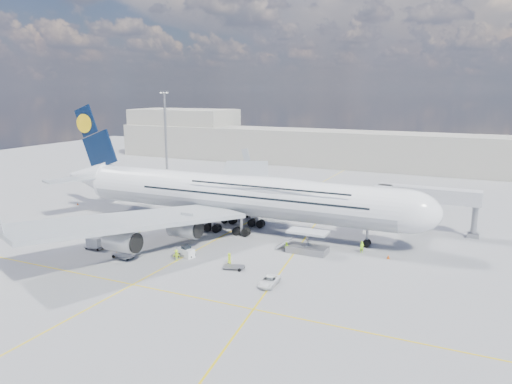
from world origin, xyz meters
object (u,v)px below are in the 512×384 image
at_px(service_van, 269,281).
at_px(cone_wing_right_inner, 116,253).
at_px(crew_loader, 286,247).
at_px(cone_nose, 388,257).
at_px(crew_van, 229,258).
at_px(cone_wing_left_outer, 261,196).
at_px(airliner, 236,194).
at_px(catering_truck_outer, 250,186).
at_px(jet_bridge, 408,197).
at_px(crew_wing, 139,232).
at_px(crew_nose, 362,247).
at_px(cone_wing_left_inner, 254,212).
at_px(cargo_loader, 306,245).
at_px(cone_tail, 78,204).
at_px(dolly_row_a, 85,227).
at_px(dolly_nose_far, 234,267).
at_px(baggage_tug, 186,252).
at_px(dolly_nose_near, 184,254).
at_px(catering_truck_inner, 242,204).
at_px(dolly_row_c, 94,243).
at_px(crew_tug, 176,255).
at_px(light_mast, 166,136).
at_px(dolly_row_b, 123,256).
at_px(cone_wing_right_outer, 109,246).
at_px(dolly_back, 69,226).

distance_m(service_van, cone_wing_right_inner, 27.32).
relative_size(crew_loader, cone_nose, 2.72).
distance_m(crew_van, cone_wing_left_outer, 48.24).
bearing_deg(airliner, catering_truck_outer, 111.32).
height_order(jet_bridge, crew_wing, jet_bridge).
bearing_deg(catering_truck_outer, crew_nose, -40.52).
bearing_deg(jet_bridge, cone_wing_left_inner, 176.92).
bearing_deg(cargo_loader, crew_nose, 24.02).
xyz_separation_m(jet_bridge, crew_nose, (-4.79, -14.39, -5.87)).
xyz_separation_m(airliner, cone_tail, (-42.17, 2.52, -6.61)).
relative_size(dolly_row_a, cone_wing_left_inner, 5.88).
height_order(airliner, dolly_nose_far, airliner).
bearing_deg(cone_nose, dolly_row_a, -170.23).
distance_m(cone_wing_left_inner, cone_tail, 41.17).
relative_size(jet_bridge, baggage_tug, 5.95).
xyz_separation_m(crew_van, cone_wing_left_outer, (-15.58, 45.65, -0.57)).
bearing_deg(crew_wing, baggage_tug, -86.37).
bearing_deg(cone_wing_left_inner, dolly_nose_near, -86.49).
height_order(dolly_nose_far, crew_van, crew_van).
bearing_deg(catering_truck_inner, dolly_nose_near, -65.10).
relative_size(crew_nose, cone_tail, 3.67).
bearing_deg(cargo_loader, jet_bridge, 54.25).
bearing_deg(dolly_row_c, catering_truck_outer, 79.24).
relative_size(dolly_row_c, crew_van, 1.89).
bearing_deg(dolly_row_c, cargo_loader, 15.89).
height_order(dolly_nose_near, crew_tug, crew_tug).
height_order(airliner, baggage_tug, airliner).
xyz_separation_m(catering_truck_inner, cone_wing_right_inner, (-6.48, -31.84, -1.93)).
bearing_deg(airliner, baggage_tug, -89.65).
xyz_separation_m(dolly_nose_near, catering_truck_inner, (-3.76, 27.98, 1.79)).
bearing_deg(catering_truck_inner, cone_tail, -150.55).
height_order(crew_nose, crew_tug, crew_nose).
xyz_separation_m(catering_truck_outer, cone_nose, (41.15, -35.16, -1.71)).
distance_m(light_mast, crew_van, 71.98).
xyz_separation_m(light_mast, crew_nose, (65.01, -38.45, -12.23)).
xyz_separation_m(baggage_tug, cone_wing_left_outer, (-7.92, 45.73, -0.51)).
bearing_deg(dolly_row_b, light_mast, 131.39).
height_order(crew_van, crew_tug, crew_tug).
height_order(crew_van, cone_wing_right_outer, crew_van).
distance_m(service_van, cone_wing_right_outer, 31.21).
relative_size(crew_van, cone_wing_right_outer, 3.58).
height_order(jet_bridge, cone_wing_right_inner, jet_bridge).
distance_m(cone_wing_left_outer, cone_wing_right_outer, 47.66).
distance_m(catering_truck_inner, crew_loader, 26.17).
bearing_deg(light_mast, cone_wing_right_outer, -64.28).
bearing_deg(service_van, light_mast, 132.84).
height_order(dolly_back, cone_wing_right_inner, dolly_back).
bearing_deg(catering_truck_inner, cone_nose, -7.30).
height_order(cone_wing_right_outer, cone_tail, cone_tail).
height_order(crew_wing, cone_wing_left_outer, crew_wing).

